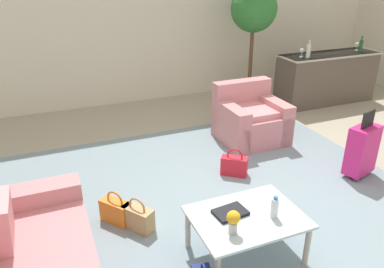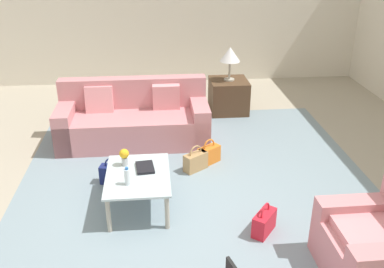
{
  "view_description": "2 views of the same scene",
  "coord_description": "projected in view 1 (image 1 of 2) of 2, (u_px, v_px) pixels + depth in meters",
  "views": [
    {
      "loc": [
        -1.84,
        -2.74,
        2.36
      ],
      "look_at": [
        -0.65,
        0.13,
        0.97
      ],
      "focal_mm": 35.0,
      "sensor_mm": 36.0,
      "label": 1
    },
    {
      "loc": [
        3.72,
        -0.28,
        2.82
      ],
      "look_at": [
        -0.95,
        0.15,
        0.63
      ],
      "focal_mm": 40.0,
      "sensor_mm": 36.0,
      "label": 2
    }
  ],
  "objects": [
    {
      "name": "potted_ficus",
      "position": [
        253.0,
        17.0,
        6.61
      ],
      "size": [
        0.82,
        0.82,
        2.11
      ],
      "color": "#84664C",
      "rests_on": "ground"
    },
    {
      "name": "handbag_orange",
      "position": [
        116.0,
        211.0,
        3.75
      ],
      "size": [
        0.3,
        0.34,
        0.36
      ],
      "color": "orange",
      "rests_on": "ground"
    },
    {
      "name": "area_rug",
      "position": [
        194.0,
        216.0,
        3.88
      ],
      "size": [
        5.2,
        4.4,
        0.01
      ],
      "primitive_type": "cube",
      "color": "gray",
      "rests_on": "ground"
    },
    {
      "name": "wine_bottle_green",
      "position": [
        361.0,
        46.0,
        6.88
      ],
      "size": [
        0.07,
        0.07,
        0.3
      ],
      "color": "#194C23",
      "rests_on": "bar_console"
    },
    {
      "name": "coffee_table",
      "position": [
        247.0,
        221.0,
        3.21
      ],
      "size": [
        0.95,
        0.7,
        0.43
      ],
      "color": "silver",
      "rests_on": "ground"
    },
    {
      "name": "wall_back",
      "position": [
        142.0,
        17.0,
        6.71
      ],
      "size": [
        10.24,
        0.12,
        3.1
      ],
      "primitive_type": "cube",
      "color": "silver",
      "rests_on": "ground"
    },
    {
      "name": "armchair",
      "position": [
        249.0,
        120.0,
        5.52
      ],
      "size": [
        0.9,
        0.85,
        0.84
      ],
      "color": "#C67F84",
      "rests_on": "ground"
    },
    {
      "name": "wine_glass_left_of_centre",
      "position": [
        357.0,
        45.0,
        7.04
      ],
      "size": [
        0.08,
        0.08,
        0.15
      ],
      "color": "silver",
      "rests_on": "bar_console"
    },
    {
      "name": "ground_plane",
      "position": [
        254.0,
        214.0,
        3.92
      ],
      "size": [
        12.0,
        12.0,
        0.0
      ],
      "primitive_type": "plane",
      "color": "#A89E89"
    },
    {
      "name": "coffee_table_book",
      "position": [
        230.0,
        212.0,
        3.2
      ],
      "size": [
        0.3,
        0.22,
        0.03
      ],
      "primitive_type": "cube",
      "rotation": [
        0.0,
        0.0,
        0.11
      ],
      "color": "black",
      "rests_on": "coffee_table"
    },
    {
      "name": "water_bottle",
      "position": [
        275.0,
        208.0,
        3.13
      ],
      "size": [
        0.06,
        0.06,
        0.2
      ],
      "color": "silver",
      "rests_on": "coffee_table"
    },
    {
      "name": "handbag_tan",
      "position": [
        138.0,
        218.0,
        3.64
      ],
      "size": [
        0.3,
        0.34,
        0.36
      ],
      "color": "tan",
      "rests_on": "ground"
    },
    {
      "name": "bar_console",
      "position": [
        326.0,
        77.0,
        7.0
      ],
      "size": [
        1.94,
        0.63,
        0.92
      ],
      "color": "brown",
      "rests_on": "ground"
    },
    {
      "name": "suitcase_magenta",
      "position": [
        362.0,
        149.0,
        4.5
      ],
      "size": [
        0.45,
        0.32,
        0.85
      ],
      "color": "#D12375",
      "rests_on": "ground"
    },
    {
      "name": "wine_glass_leftmost",
      "position": [
        302.0,
        51.0,
        6.51
      ],
      "size": [
        0.08,
        0.08,
        0.15
      ],
      "color": "silver",
      "rests_on": "bar_console"
    },
    {
      "name": "handbag_red",
      "position": [
        234.0,
        166.0,
        4.6
      ],
      "size": [
        0.34,
        0.31,
        0.36
      ],
      "color": "red",
      "rests_on": "ground"
    },
    {
      "name": "wine_bottle_clear",
      "position": [
        309.0,
        51.0,
        6.47
      ],
      "size": [
        0.07,
        0.07,
        0.3
      ],
      "color": "silver",
      "rests_on": "bar_console"
    },
    {
      "name": "flower_vase",
      "position": [
        233.0,
        220.0,
        2.93
      ],
      "size": [
        0.11,
        0.11,
        0.21
      ],
      "color": "#B2B7BC",
      "rests_on": "coffee_table"
    }
  ]
}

